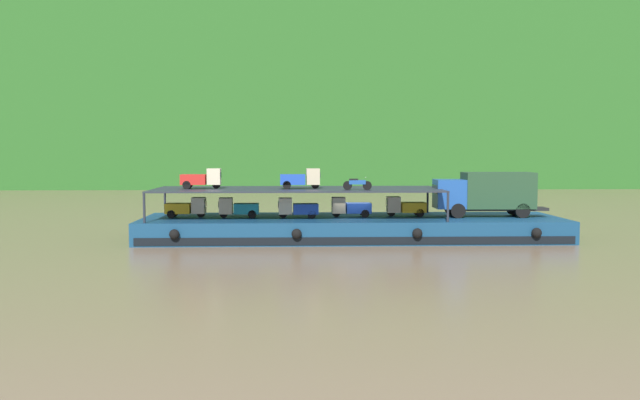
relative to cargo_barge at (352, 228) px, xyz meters
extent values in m
plane|color=#7F664C|center=(0.00, 0.02, -0.75)|extent=(400.00, 400.00, 0.00)
cube|color=#286023|center=(0.00, 72.22, 15.15)|extent=(127.31, 25.16, 31.79)
ellipsoid|color=#245720|center=(0.00, 77.25, 26.27)|extent=(114.58, 22.65, 11.13)
cube|color=navy|center=(0.00, 0.02, 0.00)|extent=(28.82, 7.66, 1.50)
cube|color=black|center=(0.00, -3.83, -0.40)|extent=(28.24, 0.06, 0.50)
sphere|color=black|center=(-11.53, -4.00, 0.10)|extent=(0.65, 0.65, 0.65)
sphere|color=black|center=(-3.84, -4.00, 0.10)|extent=(0.65, 0.65, 0.65)
sphere|color=black|center=(3.84, -4.00, 0.10)|extent=(0.65, 0.65, 0.65)
sphere|color=black|center=(11.53, -4.00, 0.10)|extent=(0.65, 0.65, 0.65)
cube|color=#1E4C99|center=(6.81, 0.14, 2.35)|extent=(2.04, 2.22, 2.00)
cube|color=#192833|center=(5.78, 0.16, 2.70)|extent=(0.09, 1.84, 0.60)
cube|color=#234228|center=(10.21, 0.08, 2.60)|extent=(4.84, 2.39, 2.50)
cube|color=black|center=(10.21, 0.08, 1.30)|extent=(6.82, 1.50, 0.20)
cylinder|color=black|center=(7.23, 1.14, 1.25)|extent=(1.00, 0.30, 1.00)
cylinder|color=black|center=(7.19, -0.88, 1.25)|extent=(1.00, 0.30, 1.00)
cylinder|color=black|center=(11.67, 1.06, 1.25)|extent=(1.00, 0.30, 1.00)
cylinder|color=black|center=(11.63, -0.96, 1.25)|extent=(1.00, 0.30, 1.00)
cylinder|color=#232833|center=(5.93, 3.38, 1.75)|extent=(0.16, 0.16, 2.00)
cylinder|color=#232833|center=(5.93, -3.33, 1.75)|extent=(0.16, 0.16, 2.00)
cylinder|color=#232833|center=(-13.53, 3.38, 1.75)|extent=(0.16, 0.16, 2.00)
cylinder|color=#232833|center=(-13.53, -3.33, 1.75)|extent=(0.16, 0.16, 2.00)
cube|color=#232833|center=(-3.80, 0.02, 2.70)|extent=(19.62, 6.86, 0.10)
cube|color=gold|center=(-12.00, 0.26, 1.38)|extent=(1.71, 1.22, 0.70)
cube|color=beige|center=(-10.60, 0.24, 1.58)|extent=(0.91, 1.01, 1.10)
cube|color=#19232D|center=(-10.13, 0.24, 1.69)|extent=(0.05, 0.85, 0.38)
cylinder|color=black|center=(-10.45, 0.24, 1.03)|extent=(0.56, 0.15, 0.56)
cylinder|color=black|center=(-12.41, -0.27, 1.03)|extent=(0.56, 0.15, 0.56)
cylinder|color=black|center=(-12.40, 0.79, 1.03)|extent=(0.56, 0.15, 0.56)
cube|color=teal|center=(-7.30, -0.08, 1.38)|extent=(1.74, 1.26, 0.70)
cube|color=#C6B793|center=(-8.69, -0.13, 1.58)|extent=(0.93, 1.03, 1.10)
cube|color=#19232D|center=(-9.16, -0.14, 1.69)|extent=(0.07, 0.85, 0.38)
cylinder|color=black|center=(-8.84, -0.13, 1.03)|extent=(0.56, 0.16, 0.56)
cylinder|color=black|center=(-6.91, 0.47, 1.03)|extent=(0.56, 0.16, 0.56)
cylinder|color=black|center=(-6.88, -0.59, 1.03)|extent=(0.56, 0.16, 0.56)
cube|color=#1E47B7|center=(-3.22, -0.39, 1.38)|extent=(1.74, 1.26, 0.70)
cube|color=beige|center=(-4.62, -0.43, 1.58)|extent=(0.93, 1.03, 1.10)
cube|color=#19232D|center=(-5.09, -0.45, 1.69)|extent=(0.07, 0.85, 0.38)
cylinder|color=black|center=(-4.77, -0.44, 1.03)|extent=(0.56, 0.16, 0.56)
cylinder|color=black|center=(-2.84, 0.16, 1.03)|extent=(0.56, 0.16, 0.56)
cylinder|color=black|center=(-2.80, -0.90, 1.03)|extent=(0.56, 0.16, 0.56)
cube|color=#1E47B7|center=(0.46, 0.14, 1.38)|extent=(1.72, 1.23, 0.70)
cube|color=#C6B793|center=(-0.94, 0.11, 1.58)|extent=(0.92, 1.02, 1.10)
cube|color=#19232D|center=(-1.41, 0.11, 1.69)|extent=(0.06, 0.85, 0.38)
cylinder|color=black|center=(-1.09, 0.11, 1.03)|extent=(0.56, 0.15, 0.56)
cylinder|color=black|center=(0.85, 0.68, 1.03)|extent=(0.56, 0.15, 0.56)
cylinder|color=black|center=(0.87, -0.38, 1.03)|extent=(0.56, 0.15, 0.56)
cube|color=gold|center=(4.37, 0.59, 1.38)|extent=(1.71, 1.21, 0.70)
cube|color=beige|center=(2.97, 0.59, 1.58)|extent=(0.90, 1.00, 1.10)
cube|color=#19232D|center=(2.50, 0.60, 1.69)|extent=(0.04, 0.85, 0.38)
cylinder|color=black|center=(2.82, 0.59, 1.03)|extent=(0.56, 0.14, 0.56)
cylinder|color=black|center=(4.77, 1.12, 1.03)|extent=(0.56, 0.14, 0.56)
cylinder|color=black|center=(4.76, 0.06, 1.03)|extent=(0.56, 0.14, 0.56)
cube|color=red|center=(-10.91, 0.06, 3.38)|extent=(1.73, 1.24, 0.70)
cube|color=beige|center=(-9.51, 0.10, 3.58)|extent=(0.92, 1.02, 1.10)
cube|color=#19232D|center=(-9.04, 0.11, 3.69)|extent=(0.06, 0.85, 0.38)
cylinder|color=black|center=(-9.36, 0.10, 3.03)|extent=(0.56, 0.15, 0.56)
cylinder|color=black|center=(-11.29, -0.48, 3.03)|extent=(0.56, 0.15, 0.56)
cylinder|color=black|center=(-11.32, 0.58, 3.03)|extent=(0.56, 0.15, 0.56)
cube|color=#1E47B7|center=(-4.11, -0.21, 3.38)|extent=(1.73, 1.24, 0.70)
cube|color=#C6B793|center=(-2.71, -0.18, 3.58)|extent=(0.92, 1.02, 1.10)
cube|color=#19232D|center=(-2.24, -0.17, 3.69)|extent=(0.06, 0.85, 0.38)
cylinder|color=black|center=(-2.56, -0.17, 3.03)|extent=(0.56, 0.15, 0.56)
cylinder|color=black|center=(-4.50, -0.74, 3.03)|extent=(0.56, 0.15, 0.56)
cylinder|color=black|center=(-4.52, 0.32, 3.03)|extent=(0.56, 0.15, 0.56)
cylinder|color=black|center=(0.83, -2.11, 3.05)|extent=(0.61, 0.17, 0.60)
cylinder|color=black|center=(-0.47, -1.96, 3.05)|extent=(0.61, 0.17, 0.60)
cube|color=#1E4C99|center=(0.18, -2.04, 3.27)|extent=(1.12, 0.32, 0.28)
cube|color=black|center=(-0.07, -2.01, 3.45)|extent=(0.62, 0.27, 0.12)
cylinder|color=#B2B2B7|center=(0.73, -2.10, 3.60)|extent=(0.10, 0.55, 0.04)
camera|label=1|loc=(-3.81, -45.96, 5.29)|focal=37.51mm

